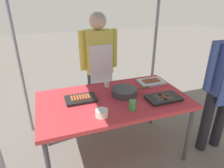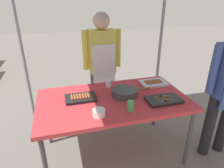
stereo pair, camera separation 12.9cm
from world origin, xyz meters
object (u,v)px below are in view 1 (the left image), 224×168
(condiment_bowl, at_px, (102,113))
(drink_cup_near_edge, at_px, (107,83))
(stall_table, at_px, (114,103))
(customer_nearby, at_px, (224,80))
(cooking_wok, at_px, (125,91))
(vendor_woman, at_px, (99,62))
(tray_pork_links, at_px, (151,82))
(tray_meat_skewers, at_px, (163,98))
(drink_cup_by_wok, at_px, (132,105))
(tray_grilled_sausages, at_px, (81,99))

(condiment_bowl, height_order, drink_cup_near_edge, drink_cup_near_edge)
(condiment_bowl, xyz_separation_m, drink_cup_near_edge, (0.24, 0.59, 0.01))
(stall_table, distance_m, condiment_bowl, 0.37)
(customer_nearby, bearing_deg, cooking_wok, 161.49)
(drink_cup_near_edge, bearing_deg, vendor_woman, 87.56)
(stall_table, xyz_separation_m, condiment_bowl, (-0.22, -0.28, 0.09))
(tray_pork_links, bearing_deg, cooking_wok, -158.00)
(drink_cup_near_edge, xyz_separation_m, vendor_woman, (0.02, 0.40, 0.14))
(condiment_bowl, bearing_deg, tray_meat_skewers, 6.80)
(stall_table, distance_m, drink_cup_near_edge, 0.32)
(stall_table, height_order, condiment_bowl, condiment_bowl)
(drink_cup_by_wok, xyz_separation_m, customer_nearby, (1.08, -0.03, 0.12))
(stall_table, xyz_separation_m, cooking_wok, (0.15, 0.04, 0.09))
(condiment_bowl, distance_m, drink_cup_by_wok, 0.31)
(tray_grilled_sausages, bearing_deg, stall_table, -12.38)
(drink_cup_near_edge, xyz_separation_m, customer_nearby, (1.15, -0.61, 0.12))
(tray_meat_skewers, height_order, condiment_bowl, condiment_bowl)
(cooking_wok, xyz_separation_m, drink_cup_near_edge, (-0.12, 0.27, 0.00))
(tray_meat_skewers, bearing_deg, cooking_wok, 145.59)
(condiment_bowl, bearing_deg, tray_grilled_sausages, 109.17)
(tray_meat_skewers, relative_size, tray_pork_links, 1.15)
(drink_cup_near_edge, bearing_deg, condiment_bowl, -112.48)
(cooking_wok, distance_m, vendor_woman, 0.69)
(tray_grilled_sausages, height_order, cooking_wok, cooking_wok)
(tray_grilled_sausages, xyz_separation_m, tray_meat_skewers, (0.84, -0.27, -0.00))
(tray_grilled_sausages, distance_m, drink_cup_by_wok, 0.56)
(stall_table, distance_m, vendor_woman, 0.75)
(stall_table, bearing_deg, tray_meat_skewers, -21.79)
(tray_meat_skewers, height_order, drink_cup_near_edge, drink_cup_near_edge)
(cooking_wok, bearing_deg, stall_table, -164.21)
(vendor_woman, bearing_deg, tray_meat_skewers, 116.52)
(condiment_bowl, relative_size, drink_cup_near_edge, 1.39)
(tray_grilled_sausages, bearing_deg, tray_pork_links, 8.80)
(stall_table, bearing_deg, condiment_bowl, -127.50)
(tray_meat_skewers, bearing_deg, drink_cup_by_wok, -168.76)
(cooking_wok, bearing_deg, tray_pork_links, 22.00)
(stall_table, distance_m, customer_nearby, 1.23)
(cooking_wok, relative_size, drink_cup_near_edge, 5.25)
(cooking_wok, relative_size, drink_cup_by_wok, 4.37)
(tray_pork_links, distance_m, condiment_bowl, 0.94)
(tray_meat_skewers, height_order, cooking_wok, cooking_wok)
(vendor_woman, bearing_deg, cooking_wok, 98.68)
(tray_meat_skewers, distance_m, customer_nearby, 0.70)
(tray_pork_links, height_order, cooking_wok, cooking_wok)
(condiment_bowl, bearing_deg, vendor_woman, 75.16)
(tray_meat_skewers, relative_size, condiment_bowl, 3.09)
(vendor_woman, distance_m, customer_nearby, 1.51)
(tray_grilled_sausages, distance_m, cooking_wok, 0.49)
(cooking_wok, bearing_deg, condiment_bowl, -138.23)
(tray_pork_links, distance_m, cooking_wok, 0.47)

